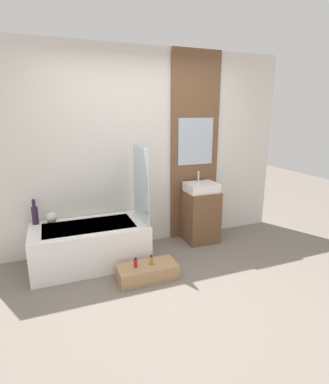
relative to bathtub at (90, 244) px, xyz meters
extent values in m
plane|color=slate|center=(0.77, -1.16, -0.25)|extent=(12.00, 12.00, 0.00)
cube|color=silver|center=(0.77, 0.42, 1.05)|extent=(4.20, 0.06, 2.60)
cube|color=brown|center=(1.57, 0.37, 1.05)|extent=(0.72, 0.03, 2.60)
cube|color=#ADBCCC|center=(1.57, 0.34, 1.15)|extent=(0.53, 0.01, 0.65)
cube|color=white|center=(0.00, 0.00, 0.00)|extent=(1.34, 0.73, 0.49)
cube|color=silver|center=(0.00, 0.00, 0.24)|extent=(1.05, 0.51, 0.01)
cube|color=silver|center=(0.64, -0.04, 0.70)|extent=(0.01, 0.60, 0.91)
cube|color=#A87F56|center=(0.53, -0.59, -0.17)|extent=(0.65, 0.31, 0.17)
cube|color=brown|center=(1.57, 0.14, 0.11)|extent=(0.45, 0.42, 0.73)
cube|color=white|center=(1.57, 0.14, 0.54)|extent=(0.42, 0.35, 0.12)
cylinder|color=silver|center=(1.57, 0.23, 0.67)|extent=(0.02, 0.02, 0.15)
cylinder|color=#2D1E33|center=(-0.59, 0.28, 0.35)|extent=(0.07, 0.07, 0.21)
cylinder|color=#2D1E33|center=(-0.59, 0.28, 0.50)|extent=(0.04, 0.04, 0.09)
sphere|color=silver|center=(-0.41, 0.25, 0.31)|extent=(0.13, 0.13, 0.13)
cylinder|color=#B21928|center=(0.40, -0.59, -0.04)|extent=(0.04, 0.04, 0.09)
cylinder|color=black|center=(0.40, -0.59, 0.02)|extent=(0.02, 0.02, 0.02)
cylinder|color=#B2752D|center=(0.58, -0.59, -0.04)|extent=(0.04, 0.04, 0.09)
cylinder|color=black|center=(0.58, -0.59, 0.02)|extent=(0.02, 0.02, 0.02)
camera|label=1|loc=(-0.37, -3.43, 1.54)|focal=28.00mm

